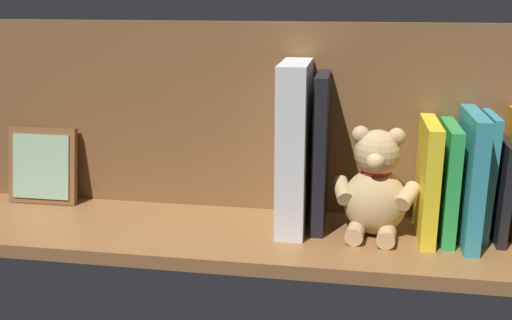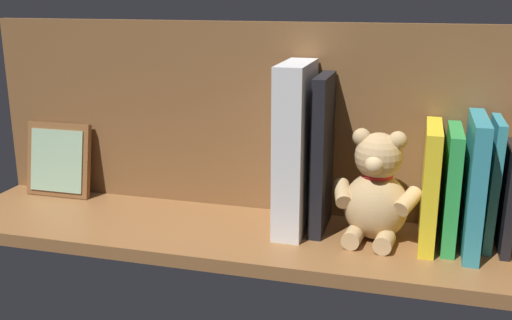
{
  "view_description": "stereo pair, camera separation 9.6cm",
  "coord_description": "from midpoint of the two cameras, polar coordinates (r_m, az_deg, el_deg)",
  "views": [
    {
      "loc": [
        -15.25,
        91.14,
        38.13
      ],
      "look_at": [
        0.0,
        0.0,
        12.05
      ],
      "focal_mm": 41.76,
      "sensor_mm": 36.0,
      "label": 1
    },
    {
      "loc": [
        -24.61,
        89.06,
        38.13
      ],
      "look_at": [
        0.0,
        0.0,
        12.05
      ],
      "focal_mm": 41.76,
      "sensor_mm": 36.0,
      "label": 2
    }
  ],
  "objects": [
    {
      "name": "teddy_bear",
      "position": [
        0.97,
        8.61,
        -2.7
      ],
      "size": [
        14.36,
        12.18,
        17.81
      ],
      "rotation": [
        0.0,
        0.0,
        -0.12
      ],
      "color": "tan",
      "rests_on": "ground_plane"
    },
    {
      "name": "shelf_back_panel",
      "position": [
        1.05,
        -1.66,
        3.97
      ],
      "size": [
        106.76,
        1.5,
        33.41
      ],
      "primitive_type": "cube",
      "color": "brown",
      "rests_on": "ground_plane"
    },
    {
      "name": "book_6",
      "position": [
        0.98,
        15.22,
        -2.0
      ],
      "size": [
        2.03,
        13.16,
        18.37
      ],
      "primitive_type": "cube",
      "color": "green",
      "rests_on": "ground_plane"
    },
    {
      "name": "book_3",
      "position": [
        1.0,
        19.82,
        -2.66
      ],
      "size": [
        1.61,
        11.57,
        16.13
      ],
      "primitive_type": "cube",
      "rotation": [
        0.0,
        -0.01,
        0.0
      ],
      "color": "black",
      "rests_on": "ground_plane"
    },
    {
      "name": "book_8",
      "position": [
        0.98,
        3.44,
        0.72
      ],
      "size": [
        2.09,
        11.61,
        25.67
      ],
      "primitive_type": "cube",
      "color": "black",
      "rests_on": "ground_plane"
    },
    {
      "name": "dictionary_thick_white",
      "position": [
        0.97,
        0.84,
        1.2
      ],
      "size": [
        4.58,
        13.91,
        27.63
      ],
      "primitive_type": "cube",
      "color": "silver",
      "rests_on": "ground_plane"
    },
    {
      "name": "book_4",
      "position": [
        1.0,
        18.55,
        -1.47
      ],
      "size": [
        1.69,
        10.48,
        19.96
      ],
      "primitive_type": "cube",
      "rotation": [
        0.0,
        -0.02,
        0.0
      ],
      "color": "teal",
      "rests_on": "ground_plane"
    },
    {
      "name": "book_5",
      "position": [
        0.97,
        17.16,
        -1.64
      ],
      "size": [
        2.31,
        15.28,
        20.56
      ],
      "primitive_type": "cube",
      "color": "teal",
      "rests_on": "ground_plane"
    },
    {
      "name": "book_7",
      "position": [
        0.97,
        13.42,
        -1.89
      ],
      "size": [
        2.43,
        14.16,
        18.81
      ],
      "primitive_type": "cube",
      "rotation": [
        0.0,
        0.0,
        0.0
      ],
      "color": "yellow",
      "rests_on": "ground_plane"
    },
    {
      "name": "ground_plane",
      "position": [
        1.0,
        -2.76,
        -7.29
      ],
      "size": [
        106.76,
        25.73,
        2.2
      ],
      "primitive_type": "cube",
      "color": "brown"
    },
    {
      "name": "picture_frame_leaning",
      "position": [
        1.19,
        -21.97,
        -0.56
      ],
      "size": [
        13.16,
        4.01,
        14.2
      ],
      "color": "brown",
      "rests_on": "ground_plane"
    }
  ]
}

